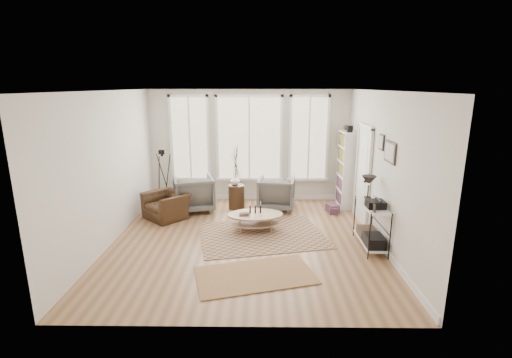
{
  "coord_description": "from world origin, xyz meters",
  "views": [
    {
      "loc": [
        0.29,
        -6.87,
        3.0
      ],
      "look_at": [
        0.2,
        0.6,
        1.1
      ],
      "focal_mm": 26.0,
      "sensor_mm": 36.0,
      "label": 1
    }
  ],
  "objects_px": {
    "low_shelf": "(371,221)",
    "accent_chair": "(166,205)",
    "side_table": "(236,177)",
    "armchair_left": "(194,193)",
    "bookcase": "(346,169)",
    "coffee_table": "(255,218)",
    "armchair_right": "(276,193)"
  },
  "relations": [
    {
      "from": "bookcase",
      "to": "low_shelf",
      "type": "xyz_separation_m",
      "value": [
        -0.06,
        -2.52,
        -0.44
      ]
    },
    {
      "from": "coffee_table",
      "to": "accent_chair",
      "type": "bearing_deg",
      "value": 160.04
    },
    {
      "from": "low_shelf",
      "to": "accent_chair",
      "type": "bearing_deg",
      "value": 160.13
    },
    {
      "from": "side_table",
      "to": "coffee_table",
      "type": "bearing_deg",
      "value": -71.68
    },
    {
      "from": "armchair_right",
      "to": "side_table",
      "type": "distance_m",
      "value": 1.07
    },
    {
      "from": "accent_chair",
      "to": "coffee_table",
      "type": "bearing_deg",
      "value": 22.84
    },
    {
      "from": "armchair_right",
      "to": "accent_chair",
      "type": "relative_size",
      "value": 0.95
    },
    {
      "from": "side_table",
      "to": "low_shelf",
      "type": "bearing_deg",
      "value": -39.94
    },
    {
      "from": "low_shelf",
      "to": "side_table",
      "type": "xyz_separation_m",
      "value": [
        -2.68,
        2.25,
        0.3
      ]
    },
    {
      "from": "side_table",
      "to": "accent_chair",
      "type": "xyz_separation_m",
      "value": [
        -1.57,
        -0.71,
        -0.51
      ]
    },
    {
      "from": "coffee_table",
      "to": "armchair_left",
      "type": "height_order",
      "value": "armchair_left"
    },
    {
      "from": "accent_chair",
      "to": "side_table",
      "type": "bearing_deg",
      "value": 67.0
    },
    {
      "from": "side_table",
      "to": "accent_chair",
      "type": "distance_m",
      "value": 1.8
    },
    {
      "from": "bookcase",
      "to": "coffee_table",
      "type": "xyz_separation_m",
      "value": [
        -2.26,
        -1.73,
        -0.67
      ]
    },
    {
      "from": "bookcase",
      "to": "low_shelf",
      "type": "distance_m",
      "value": 2.56
    },
    {
      "from": "armchair_right",
      "to": "accent_chair",
      "type": "xyz_separation_m",
      "value": [
        -2.57,
        -0.7,
        -0.1
      ]
    },
    {
      "from": "bookcase",
      "to": "accent_chair",
      "type": "xyz_separation_m",
      "value": [
        -4.31,
        -0.98,
        -0.66
      ]
    },
    {
      "from": "armchair_left",
      "to": "armchair_right",
      "type": "xyz_separation_m",
      "value": [
        2.03,
        0.14,
        -0.03
      ]
    },
    {
      "from": "bookcase",
      "to": "coffee_table",
      "type": "height_order",
      "value": "bookcase"
    },
    {
      "from": "armchair_left",
      "to": "side_table",
      "type": "bearing_deg",
      "value": 171.66
    },
    {
      "from": "armchair_right",
      "to": "bookcase",
      "type": "bearing_deg",
      "value": -162.01
    },
    {
      "from": "side_table",
      "to": "accent_chair",
      "type": "height_order",
      "value": "side_table"
    },
    {
      "from": "accent_chair",
      "to": "armchair_right",
      "type": "bearing_deg",
      "value": 57.98
    },
    {
      "from": "accent_chair",
      "to": "armchair_left",
      "type": "bearing_deg",
      "value": 88.81
    },
    {
      "from": "low_shelf",
      "to": "accent_chair",
      "type": "height_order",
      "value": "low_shelf"
    },
    {
      "from": "low_shelf",
      "to": "armchair_right",
      "type": "xyz_separation_m",
      "value": [
        -1.69,
        2.23,
        -0.11
      ]
    },
    {
      "from": "low_shelf",
      "to": "coffee_table",
      "type": "bearing_deg",
      "value": 160.21
    },
    {
      "from": "bookcase",
      "to": "coffee_table",
      "type": "relative_size",
      "value": 1.68
    },
    {
      "from": "low_shelf",
      "to": "armchair_left",
      "type": "relative_size",
      "value": 1.38
    },
    {
      "from": "side_table",
      "to": "armchair_left",
      "type": "bearing_deg",
      "value": -171.68
    },
    {
      "from": "bookcase",
      "to": "accent_chair",
      "type": "relative_size",
      "value": 2.23
    },
    {
      "from": "armchair_right",
      "to": "accent_chair",
      "type": "bearing_deg",
      "value": 23.88
    }
  ]
}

